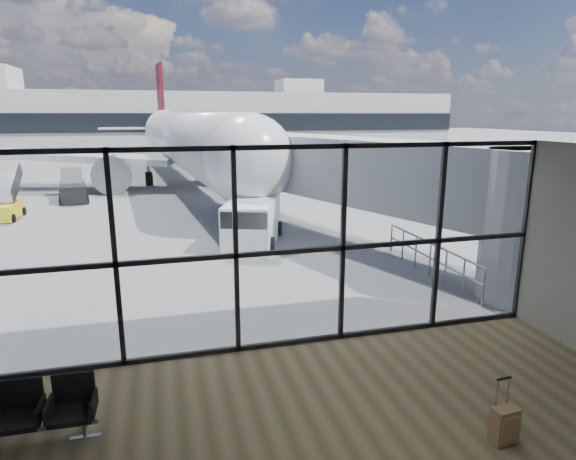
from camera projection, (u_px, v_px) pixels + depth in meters
name	position (u px, v px, depth m)	size (l,w,h in m)	color
ground	(187.00, 166.00, 48.52)	(220.00, 220.00, 0.00)	slate
lounge_shell	(395.00, 322.00, 5.81)	(12.02, 8.01, 4.51)	brown
glass_curtain_wall	(291.00, 249.00, 10.41)	(12.10, 0.12, 4.50)	white
jet_bridge	(367.00, 178.00, 18.16)	(8.00, 16.50, 4.33)	#A6A9AB
apron_railing	(430.00, 254.00, 15.46)	(0.06, 5.46, 1.11)	gray
far_terminal	(172.00, 120.00, 68.02)	(80.00, 12.20, 11.00)	#ABABA7
tree_4	(30.00, 113.00, 72.11)	(5.61, 5.61, 8.07)	#382619
tree_5	(73.00, 109.00, 73.46)	(6.27, 6.27, 9.03)	#382619
seating_row	(20.00, 410.00, 7.57)	(2.29, 0.69, 1.02)	gray
suitcase	(505.00, 425.00, 7.57)	(0.42, 0.32, 1.09)	#8A694D
airliner	(187.00, 141.00, 36.44)	(34.39, 39.94, 10.29)	silver
service_van	(252.00, 222.00, 19.16)	(3.08, 4.49, 1.80)	white
belt_loader	(73.00, 191.00, 28.78)	(1.99, 4.11, 1.82)	black
mobile_stairs	(2.00, 209.00, 23.91)	(1.69, 3.07, 2.14)	yellow
traffic_cone_b	(236.00, 216.00, 23.40)	(0.39, 0.39, 0.56)	#FF470D
traffic_cone_c	(255.00, 205.00, 26.00)	(0.44, 0.44, 0.63)	orange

